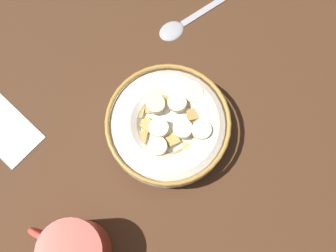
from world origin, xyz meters
TOP-DOWN VIEW (x-y plane):
  - ground_plane at (0.00, 0.00)cm, footprint 109.94×109.94cm
  - cereal_bowl at (-0.02, -0.02)cm, footprint 17.18×17.18cm
  - spoon at (4.88, -16.88)cm, footprint 9.78×14.09cm
  - coffee_mug at (4.08, 19.84)cm, footprint 10.68×7.91cm
  - folded_napkin at (22.14, 9.27)cm, footprint 12.38×9.68cm

SIDE VIEW (x-z plane):
  - ground_plane at x=0.00cm, z-range -2.00..0.00cm
  - folded_napkin at x=22.14cm, z-range 0.00..0.30cm
  - spoon at x=4.88cm, z-range -0.06..0.74cm
  - cereal_bowl at x=-0.02cm, z-range -0.04..5.53cm
  - coffee_mug at x=4.08cm, z-range 0.00..8.45cm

